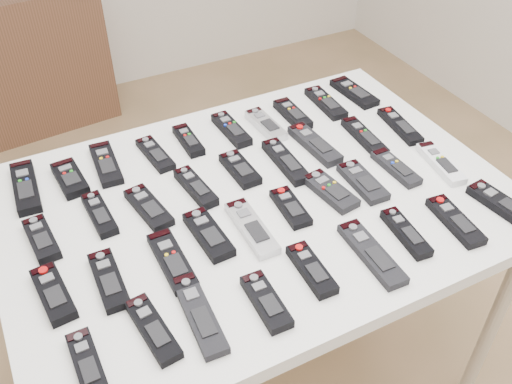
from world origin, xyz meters
name	(u,v)px	position (x,y,z in m)	size (l,w,h in m)	color
ground	(206,362)	(0.00, 0.00, 0.00)	(4.00, 4.00, 0.00)	olive
table	(256,215)	(0.14, -0.11, 0.72)	(1.25, 0.88, 0.78)	white
remote_0	(26,187)	(-0.37, 0.18, 0.79)	(0.06, 0.20, 0.02)	black
remote_1	(70,179)	(-0.26, 0.16, 0.79)	(0.06, 0.14, 0.02)	black
remote_2	(106,164)	(-0.16, 0.18, 0.79)	(0.06, 0.18, 0.02)	black
remote_3	(155,154)	(-0.03, 0.17, 0.79)	(0.05, 0.16, 0.02)	black
remote_4	(188,140)	(0.07, 0.18, 0.79)	(0.04, 0.14, 0.02)	black
remote_5	(231,129)	(0.20, 0.18, 0.79)	(0.05, 0.17, 0.02)	black
remote_6	(266,125)	(0.30, 0.15, 0.79)	(0.05, 0.16, 0.02)	#B7B7BC
remote_7	(293,114)	(0.40, 0.17, 0.79)	(0.05, 0.16, 0.02)	black
remote_8	(326,103)	(0.53, 0.18, 0.79)	(0.05, 0.18, 0.02)	black
remote_9	(354,92)	(0.64, 0.19, 0.79)	(0.06, 0.18, 0.02)	black
remote_10	(42,239)	(-0.37, -0.03, 0.79)	(0.05, 0.15, 0.02)	black
remote_11	(100,214)	(-0.23, -0.01, 0.79)	(0.05, 0.16, 0.02)	black
remote_12	(149,207)	(-0.12, -0.04, 0.79)	(0.05, 0.16, 0.02)	black
remote_13	(196,187)	(0.01, -0.02, 0.79)	(0.04, 0.16, 0.02)	black
remote_14	(240,169)	(0.15, 0.00, 0.79)	(0.06, 0.14, 0.02)	black
remote_15	(286,161)	(0.27, -0.03, 0.79)	(0.05, 0.19, 0.02)	black
remote_16	(315,144)	(0.38, 0.00, 0.79)	(0.05, 0.20, 0.02)	black
remote_17	(364,137)	(0.52, -0.03, 0.79)	(0.05, 0.19, 0.02)	black
remote_18	(400,126)	(0.65, -0.03, 0.79)	(0.05, 0.18, 0.02)	black
remote_19	(53,294)	(-0.38, -0.20, 0.79)	(0.05, 0.16, 0.02)	black
remote_20	(109,280)	(-0.27, -0.22, 0.79)	(0.05, 0.17, 0.02)	black
remote_21	(172,261)	(-0.13, -0.23, 0.79)	(0.06, 0.18, 0.02)	black
remote_22	(208,234)	(-0.03, -0.19, 0.79)	(0.06, 0.17, 0.02)	black
remote_23	(252,228)	(0.07, -0.21, 0.79)	(0.05, 0.19, 0.02)	#B7B7BC
remote_24	(290,207)	(0.19, -0.19, 0.79)	(0.05, 0.14, 0.02)	black
remote_25	(331,191)	(0.31, -0.19, 0.79)	(0.06, 0.16, 0.02)	black
remote_26	(363,182)	(0.40, -0.19, 0.79)	(0.06, 0.16, 0.02)	black
remote_27	(396,168)	(0.51, -0.18, 0.79)	(0.05, 0.16, 0.02)	black
remote_28	(441,163)	(0.63, -0.22, 0.79)	(0.05, 0.18, 0.02)	silver
remote_29	(87,364)	(-0.36, -0.40, 0.79)	(0.05, 0.15, 0.02)	black
remote_30	(153,329)	(-0.23, -0.38, 0.79)	(0.05, 0.17, 0.02)	black
remote_31	(199,314)	(-0.13, -0.39, 0.79)	(0.05, 0.21, 0.02)	black
remote_32	(266,301)	(0.00, -0.42, 0.79)	(0.05, 0.15, 0.02)	black
remote_33	(312,269)	(0.13, -0.39, 0.79)	(0.05, 0.15, 0.02)	black
remote_34	(372,253)	(0.27, -0.41, 0.79)	(0.05, 0.21, 0.02)	black
remote_35	(406,233)	(0.38, -0.39, 0.79)	(0.04, 0.16, 0.02)	black
remote_36	(455,221)	(0.51, -0.41, 0.79)	(0.05, 0.17, 0.02)	black
remote_37	(503,205)	(0.65, -0.42, 0.79)	(0.05, 0.18, 0.02)	black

